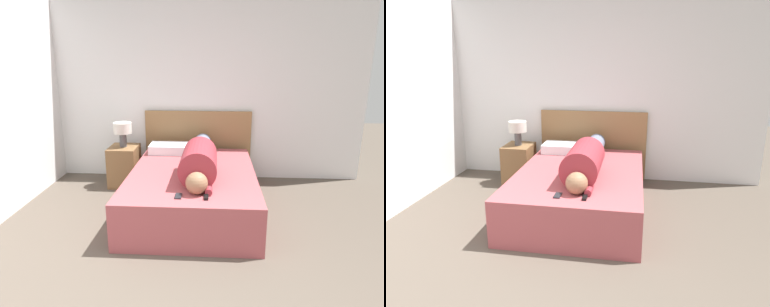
# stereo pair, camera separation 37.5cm
# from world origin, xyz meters

# --- Properties ---
(wall_back) EXTENTS (5.03, 0.06, 2.60)m
(wall_back) POSITION_xyz_m (0.00, 3.35, 1.30)
(wall_back) COLOR white
(wall_back) RESTS_ON ground_plane
(bed) EXTENTS (1.43, 2.05, 0.48)m
(bed) POSITION_xyz_m (0.15, 2.14, 0.24)
(bed) COLOR #A84C51
(bed) RESTS_ON ground_plane
(headboard) EXTENTS (1.55, 0.04, 1.00)m
(headboard) POSITION_xyz_m (0.15, 3.28, 0.50)
(headboard) COLOR olive
(headboard) RESTS_ON ground_plane
(nightstand) EXTENTS (0.39, 0.47, 0.55)m
(nightstand) POSITION_xyz_m (-0.87, 2.91, 0.28)
(nightstand) COLOR brown
(nightstand) RESTS_ON ground_plane
(table_lamp) EXTENTS (0.25, 0.25, 0.34)m
(table_lamp) POSITION_xyz_m (-0.87, 2.91, 0.79)
(table_lamp) COLOR #4C4C51
(table_lamp) RESTS_ON nightstand
(person_lying) EXTENTS (0.39, 1.78, 0.39)m
(person_lying) POSITION_xyz_m (0.23, 2.07, 0.65)
(person_lying) COLOR #936B4C
(person_lying) RESTS_ON bed
(pillow_near_headboard) EXTENTS (0.57, 0.36, 0.12)m
(pillow_near_headboard) POSITION_xyz_m (-0.21, 2.90, 0.54)
(pillow_near_headboard) COLOR white
(pillow_near_headboard) RESTS_ON bed
(tv_remote) EXTENTS (0.04, 0.15, 0.02)m
(tv_remote) POSITION_xyz_m (0.32, 1.35, 0.49)
(tv_remote) COLOR black
(tv_remote) RESTS_ON bed
(cell_phone) EXTENTS (0.06, 0.13, 0.01)m
(cell_phone) POSITION_xyz_m (0.06, 1.35, 0.49)
(cell_phone) COLOR black
(cell_phone) RESTS_ON bed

